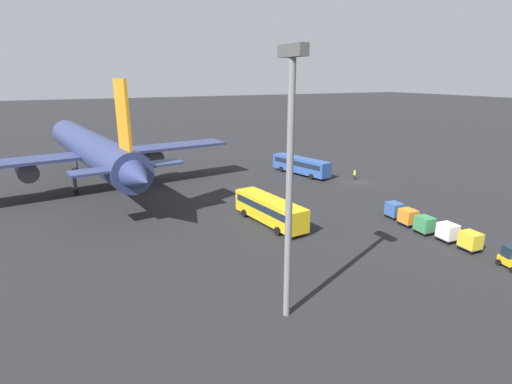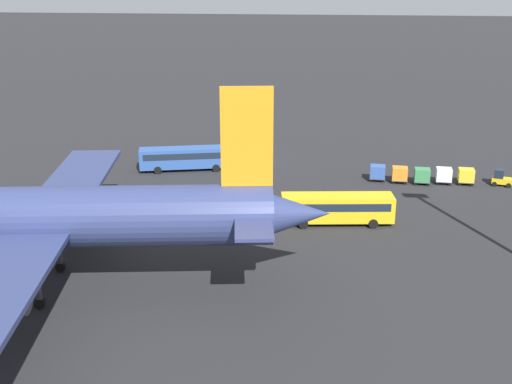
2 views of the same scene
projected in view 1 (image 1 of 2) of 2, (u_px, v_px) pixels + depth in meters
ground_plane at (357, 182)px, 69.21m from camera, size 600.00×600.00×0.00m
airplane at (92, 149)px, 62.95m from camera, size 51.46×44.41×17.42m
shuttle_bus_near at (301, 165)px, 74.01m from camera, size 12.86×5.35×3.11m
shuttle_bus_far at (270, 209)px, 49.32m from camera, size 12.21×4.19×3.18m
baggage_tug at (512, 259)px, 38.06m from camera, size 2.62×2.07×2.10m
worker_person at (355, 175)px, 70.50m from camera, size 0.38×0.38×1.74m
cargo_cart_yellow at (471, 240)px, 41.67m from camera, size 2.10×1.80×2.06m
cargo_cart_white at (448, 231)px, 44.04m from camera, size 2.10×1.80×2.06m
cargo_cart_green at (424, 224)px, 46.24m from camera, size 2.10×1.80×2.06m
cargo_cart_orange at (408, 216)px, 48.75m from camera, size 2.10×1.80×2.06m
cargo_cart_blue at (394, 209)px, 51.35m from camera, size 2.10×1.80×2.06m
light_pole at (290, 164)px, 27.46m from camera, size 2.80×0.70×19.67m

